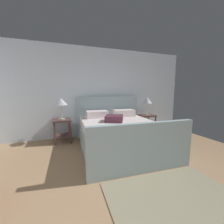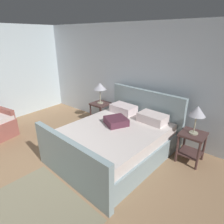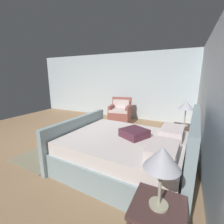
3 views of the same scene
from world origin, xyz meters
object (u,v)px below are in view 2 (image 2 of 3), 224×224
Objects in this scene: nightstand_right at (192,143)px; table_lamp_right at (197,112)px; bed at (116,140)px; table_lamp_left at (100,87)px; nightstand_left at (100,110)px.

table_lamp_right reaches higher than nightstand_right.
bed reaches higher than table_lamp_right.
bed is at bearing -35.80° from table_lamp_left.
nightstand_right is at bearing -3.26° from table_lamp_left.
nightstand_right is 1.10× the size of table_lamp_left.
bed is 1.59m from table_lamp_right.
nightstand_left is at bearing 144.20° from bed.
nightstand_left is (-2.46, 0.14, 0.00)m from nightstand_right.
table_lamp_left is (-2.46, 0.14, 0.01)m from table_lamp_right.
nightstand_right is 1.00× the size of nightstand_left.
nightstand_right is 2.47m from nightstand_left.
table_lamp_right is at bearing 63.43° from nightstand_right.
table_lamp_right is 0.90× the size of nightstand_left.
nightstand_right is 1.12× the size of table_lamp_right.
bed is 4.26× the size of table_lamp_left.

